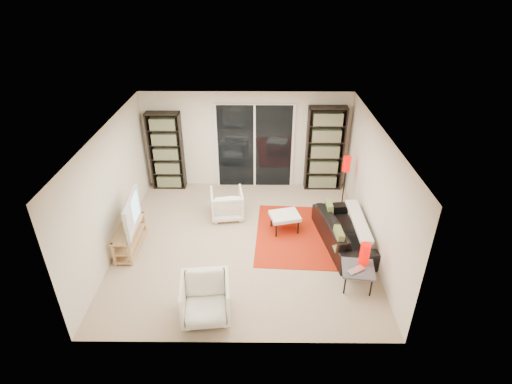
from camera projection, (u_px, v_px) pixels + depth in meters
floor at (244, 242)px, 8.14m from camera, size 5.00×5.00×0.00m
wall_back at (246, 140)px, 9.72m from camera, size 5.00×0.02×2.40m
wall_front at (236, 282)px, 5.38m from camera, size 5.00×0.02×2.40m
wall_left at (111, 190)px, 7.57m from camera, size 0.02×5.00×2.40m
wall_right at (375, 191)px, 7.53m from camera, size 0.02×5.00×2.40m
ceiling at (242, 131)px, 6.96m from camera, size 5.00×5.00×0.02m
sliding_door at (255, 147)px, 9.76m from camera, size 1.92×0.08×2.16m
bookshelf_left at (166, 151)px, 9.70m from camera, size 0.80×0.30×1.95m
bookshelf_right at (325, 149)px, 9.64m from camera, size 0.90×0.30×2.10m
tv_stand at (130, 237)px, 7.84m from camera, size 0.36×1.13×0.50m
tv at (126, 213)px, 7.56m from camera, size 0.25×1.13×0.65m
rug at (296, 235)px, 8.35m from camera, size 1.77×2.32×0.01m
sofa at (343, 232)px, 7.96m from camera, size 1.05×2.01×0.56m
armchair_back at (227, 204)px, 8.82m from camera, size 0.78×0.80×0.65m
armchair_front at (206, 299)px, 6.26m from camera, size 0.83×0.85×0.71m
ottoman at (285, 217)px, 8.33m from camera, size 0.69×0.61×0.40m
side_table at (358, 270)px, 6.85m from camera, size 0.61×0.61×0.40m
laptop at (358, 272)px, 6.73m from camera, size 0.38×0.34×0.03m
table_lamp at (365, 254)px, 6.86m from camera, size 0.17×0.17×0.39m
floor_lamp at (346, 170)px, 8.86m from camera, size 0.19×0.19×1.27m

